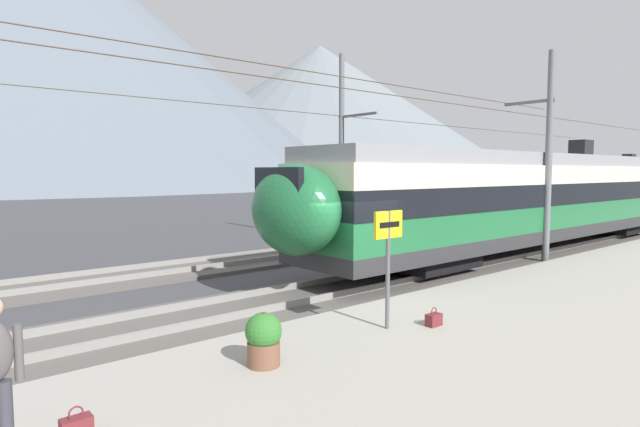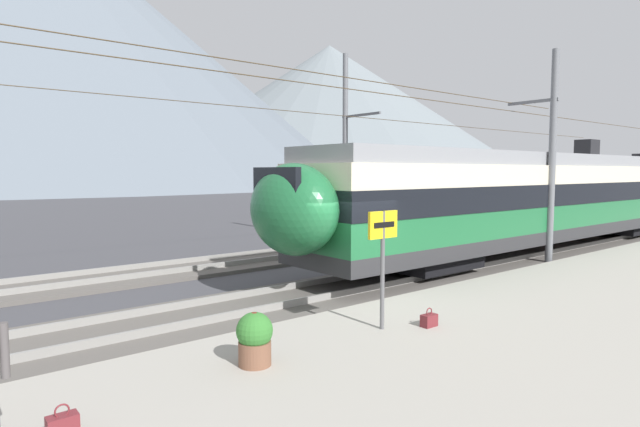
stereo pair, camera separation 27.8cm
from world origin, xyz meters
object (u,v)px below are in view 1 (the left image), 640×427
Objects in this scene: train_far_track at (601,185)px; platform_sign at (388,243)px; catenary_mast_mid at (546,154)px; catenary_mast_far_side at (343,146)px; potted_plant_platform_edge at (263,337)px; handbag_near_sign at (434,320)px; train_near_platform at (533,197)px.

train_far_track is 33.55m from platform_sign.
catenary_mast_mid is 8.80m from catenary_mast_far_side.
train_far_track is 0.81× the size of catenary_mast_far_side.
platform_sign reaches higher than potted_plant_platform_edge.
platform_sign is (-10.18, -2.12, -1.88)m from catenary_mast_mid.
train_far_track is at bearing 16.50° from handbag_near_sign.
handbag_near_sign is at bearing -125.55° from catenary_mast_far_side.
catenary_mast_mid is at bearing -143.91° from train_near_platform.
train_near_platform is at bearing -65.77° from catenary_mast_far_side.
train_near_platform is 68.48× the size of handbag_near_sign.
train_far_track is 14.12× the size of platform_sign.
handbag_near_sign is (-11.32, -3.99, -1.82)m from train_near_platform.
train_far_track is 36.28m from potted_plant_platform_edge.
train_near_platform reaches higher than potted_plant_platform_edge.
train_far_track reaches higher than handbag_near_sign.
catenary_mast_far_side reaches higher than train_far_track.
potted_plant_platform_edge is (-12.96, -2.17, -3.05)m from catenary_mast_mid.
potted_plant_platform_edge is at bearing -170.51° from catenary_mast_mid.
platform_sign is 3.02m from potted_plant_platform_edge.
platform_sign is (-32.35, -8.89, -0.34)m from train_far_track.
potted_plant_platform_edge is (-2.78, -0.05, -1.17)m from platform_sign.
catenary_mast_mid is 10.29m from handbag_near_sign.
train_far_track reaches higher than platform_sign.
train_far_track is 0.81× the size of catenary_mast_mid.
potted_plant_platform_edge is (-11.62, -10.85, -3.61)m from catenary_mast_far_side.
train_near_platform is at bearing 16.25° from platform_sign.
catenary_mast_mid reaches higher than train_near_platform.
handbag_near_sign is (0.79, -0.46, -1.49)m from platform_sign.
train_near_platform is at bearing 13.50° from potted_plant_platform_edge.
train_near_platform is 0.80× the size of train_far_track.
train_far_track is 23.68m from catenary_mast_far_side.
catenary_mast_mid reaches higher than potted_plant_platform_edge.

